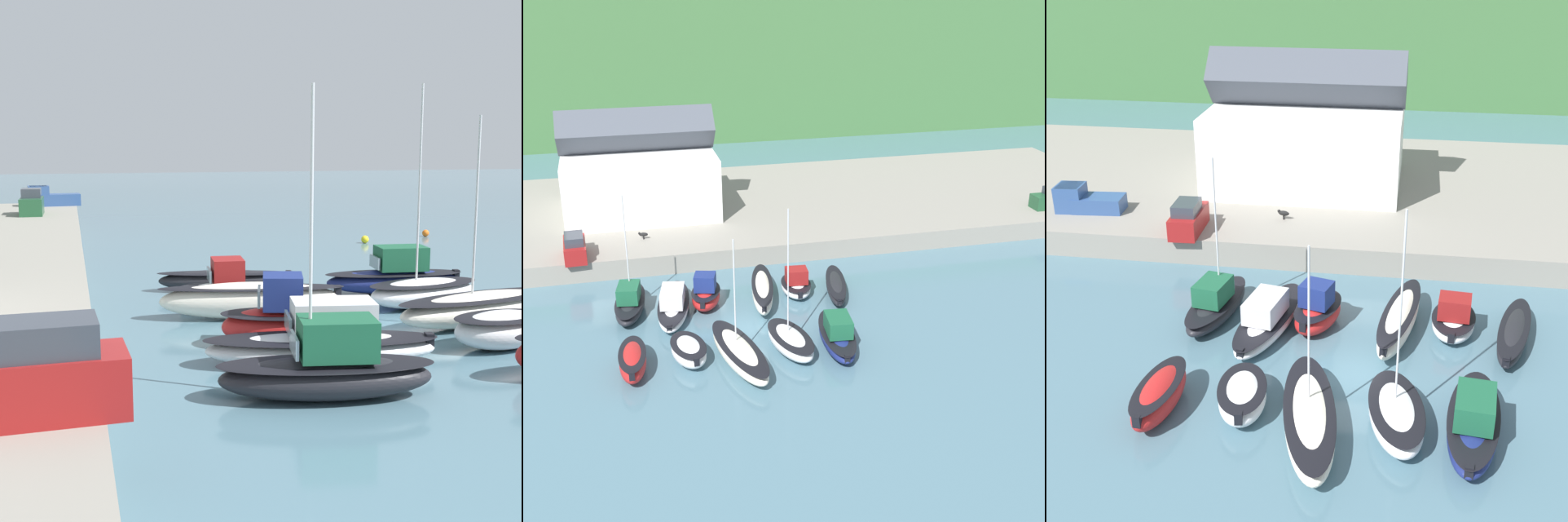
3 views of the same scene
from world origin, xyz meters
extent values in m
plane|color=slate|center=(0.00, 0.00, 0.00)|extent=(320.00, 320.00, 0.00)
cube|color=gray|center=(0.00, 25.06, 0.88)|extent=(93.53, 27.11, 1.75)
cube|color=white|center=(-6.18, 24.41, 4.79)|extent=(14.65, 11.56, 6.07)
cube|color=#474C56|center=(-6.18, 24.41, 9.99)|extent=(14.95, 4.34, 4.34)
ellipsoid|color=black|center=(-8.44, 4.80, 0.64)|extent=(3.18, 6.81, 1.27)
ellipsoid|color=black|center=(-8.44, 4.80, 1.08)|extent=(3.29, 6.96, 0.12)
cube|color=#195638|center=(-8.50, 4.48, 1.88)|extent=(1.95, 2.53, 1.22)
cube|color=#8CA5B2|center=(-8.28, 5.76, 1.70)|extent=(1.42, 0.34, 0.61)
cylinder|color=silver|center=(-8.36, 5.29, 5.31)|extent=(0.10, 0.10, 8.07)
ellipsoid|color=silver|center=(-5.22, 3.82, 0.56)|extent=(3.69, 8.37, 1.12)
ellipsoid|color=black|center=(-5.22, 3.82, 0.95)|extent=(3.80, 8.54, 0.12)
cube|color=silver|center=(-5.30, 3.42, 1.71)|extent=(2.17, 3.09, 1.18)
cube|color=#8CA5B2|center=(-5.01, 4.96, 1.53)|extent=(1.51, 0.37, 0.59)
cube|color=black|center=(-5.92, 0.04, 0.78)|extent=(0.41, 0.34, 0.56)
ellipsoid|color=red|center=(-2.60, 4.66, 0.75)|extent=(3.17, 4.64, 1.50)
ellipsoid|color=black|center=(-2.60, 4.66, 1.27)|extent=(3.27, 4.74, 0.12)
cube|color=navy|center=(-2.65, 4.46, 2.14)|extent=(1.93, 1.85, 1.27)
cube|color=#8CA5B2|center=(-2.42, 5.32, 1.95)|extent=(1.41, 0.48, 0.64)
cube|color=black|center=(-3.13, 2.73, 1.05)|extent=(0.42, 0.37, 0.56)
ellipsoid|color=white|center=(1.91, 4.54, 0.82)|extent=(3.02, 8.23, 1.65)
ellipsoid|color=black|center=(1.91, 4.54, 1.40)|extent=(3.11, 8.40, 0.12)
cube|color=black|center=(1.23, 0.77, 1.15)|extent=(0.40, 0.34, 0.56)
ellipsoid|color=white|center=(4.85, 5.18, 0.54)|extent=(2.66, 4.35, 1.08)
ellipsoid|color=black|center=(4.85, 5.18, 0.92)|extent=(2.76, 4.44, 0.12)
cube|color=maroon|center=(4.83, 4.98, 1.67)|extent=(1.85, 1.61, 1.17)
cube|color=#8CA5B2|center=(4.91, 5.85, 1.49)|extent=(1.55, 0.24, 0.59)
cube|color=black|center=(4.67, 3.22, 0.76)|extent=(0.38, 0.31, 0.56)
ellipsoid|color=black|center=(8.02, 4.43, 0.57)|extent=(3.00, 7.11, 1.15)
ellipsoid|color=black|center=(8.02, 4.43, 0.97)|extent=(3.09, 7.26, 0.12)
cube|color=black|center=(7.29, 1.21, 0.80)|extent=(0.41, 0.35, 0.56)
ellipsoid|color=red|center=(-8.73, -4.16, 0.83)|extent=(2.09, 5.07, 1.67)
ellipsoid|color=black|center=(-8.73, -4.16, 1.42)|extent=(2.16, 5.17, 0.12)
cube|color=black|center=(-8.89, -6.51, 1.17)|extent=(0.38, 0.30, 0.56)
ellipsoid|color=white|center=(-4.98, -3.51, 0.72)|extent=(2.77, 4.43, 1.44)
ellipsoid|color=black|center=(-4.98, -3.51, 1.22)|extent=(2.87, 4.53, 0.12)
cube|color=black|center=(-4.70, -5.46, 1.01)|extent=(0.40, 0.33, 0.56)
ellipsoid|color=white|center=(-1.69, -4.70, 0.72)|extent=(3.78, 8.76, 1.45)
ellipsoid|color=black|center=(-1.69, -4.70, 1.23)|extent=(3.90, 8.94, 0.12)
cylinder|color=silver|center=(-1.82, -4.07, 5.11)|extent=(0.10, 0.10, 7.32)
ellipsoid|color=white|center=(2.06, -3.84, 0.68)|extent=(3.28, 6.00, 1.37)
ellipsoid|color=black|center=(2.06, -3.84, 1.16)|extent=(3.40, 6.12, 0.12)
cylinder|color=silver|center=(1.99, -3.42, 5.83)|extent=(0.10, 0.10, 8.92)
ellipsoid|color=navy|center=(5.42, -3.89, 0.61)|extent=(2.95, 7.29, 1.23)
ellipsoid|color=black|center=(5.42, -3.89, 1.04)|extent=(3.05, 7.44, 0.12)
cube|color=#195638|center=(5.38, -4.24, 1.83)|extent=(1.91, 2.64, 1.21)
cube|color=#8CA5B2|center=(5.53, -2.86, 1.65)|extent=(1.49, 0.26, 0.60)
cube|color=black|center=(5.06, -7.24, 0.86)|extent=(0.39, 0.32, 0.56)
cube|color=maroon|center=(-12.50, 13.07, 2.45)|extent=(1.96, 4.27, 1.40)
cube|color=#333842|center=(-12.49, 12.76, 3.53)|extent=(1.62, 2.37, 0.76)
cube|color=#2D4C84|center=(-19.98, 15.75, 2.30)|extent=(3.66, 2.28, 1.10)
cube|color=#2D4C84|center=(-22.00, 15.58, 2.70)|extent=(2.04, 2.05, 1.90)
cube|color=#2D333D|center=(-22.00, 15.58, 3.40)|extent=(1.76, 1.93, 0.50)
cylinder|color=black|center=(-6.58, 16.06, 1.89)|extent=(0.12, 0.12, 0.28)
ellipsoid|color=black|center=(-6.58, 16.06, 2.21)|extent=(0.84, 0.45, 0.36)
sphere|color=black|center=(-6.93, 16.13, 2.32)|extent=(0.22, 0.22, 0.22)
camera|label=1|loc=(-28.34, 12.07, 7.68)|focal=50.00mm
camera|label=2|loc=(-9.12, -46.78, 25.27)|focal=50.00mm
camera|label=3|loc=(2.10, -30.42, 20.42)|focal=50.00mm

